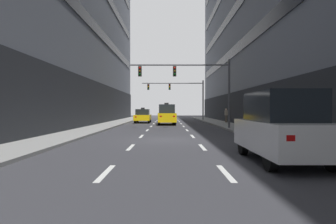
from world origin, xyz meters
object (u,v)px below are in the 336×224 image
car_parked_0 (281,127)px  traffic_signal_0 (193,79)px  taxi_driving_1 (166,115)px  taxi_driving_2 (143,116)px  traffic_signal_1 (180,91)px  pedestrian_0 (226,114)px  car_driving_0 (168,115)px

car_parked_0 → traffic_signal_0: (-1.54, 14.41, 3.06)m
taxi_driving_1 → taxi_driving_2: (-2.89, 4.24, -0.25)m
taxi_driving_2 → traffic_signal_0: traffic_signal_0 is taller
taxi_driving_2 → traffic_signal_1: bearing=51.9°
traffic_signal_0 → traffic_signal_1: bearing=90.7°
taxi_driving_1 → pedestrian_0: size_ratio=2.83×
taxi_driving_1 → traffic_signal_1: 11.11m
car_parked_0 → traffic_signal_0: bearing=96.1°
pedestrian_0 → car_driving_0: bearing=125.1°
taxi_driving_1 → pedestrian_0: (6.86, 2.40, -0.01)m
pedestrian_0 → car_parked_0: bearing=-97.5°
car_driving_0 → pedestrian_0: pedestrian_0 is taller
taxi_driving_2 → car_parked_0: size_ratio=0.96×
traffic_signal_0 → traffic_signal_1: (-0.22, 17.36, 0.07)m
traffic_signal_0 → car_driving_0: bearing=96.2°
taxi_driving_1 → taxi_driving_2: 5.14m
car_driving_0 → pedestrian_0: size_ratio=2.79×
traffic_signal_0 → pedestrian_0: (4.66, 9.30, -3.11)m
car_driving_0 → car_parked_0: bearing=-83.8°
car_driving_0 → pedestrian_0: (6.71, -9.56, 0.24)m
car_driving_0 → taxi_driving_2: size_ratio=1.01×
car_parked_0 → pedestrian_0: (3.11, 23.71, -0.05)m
car_parked_0 → car_driving_0: bearing=96.2°
car_driving_0 → taxi_driving_1: 11.96m
car_driving_0 → traffic_signal_1: size_ratio=0.51×
car_parked_0 → traffic_signal_1: traffic_signal_1 is taller
taxi_driving_2 → pedestrian_0: (9.76, -1.84, 0.24)m
car_driving_0 → traffic_signal_0: size_ratio=0.54×
pedestrian_0 → traffic_signal_1: bearing=121.2°
car_driving_0 → traffic_signal_1: 4.15m
car_parked_0 → traffic_signal_1: size_ratio=0.52×
taxi_driving_2 → traffic_signal_0: 12.70m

